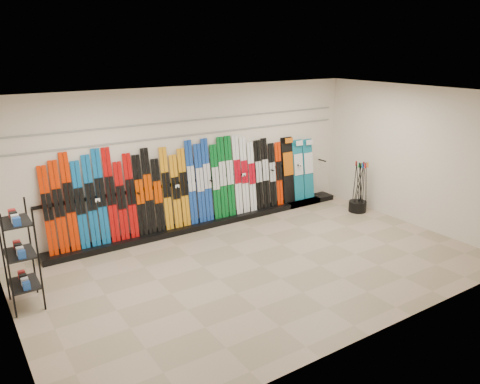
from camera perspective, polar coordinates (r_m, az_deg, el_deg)
floor at (r=8.47m, az=2.70°, el=-9.03°), size 8.00×8.00×0.00m
back_wall at (r=9.98m, az=-5.62°, el=4.18°), size 8.00×0.00×8.00m
left_wall at (r=6.55m, az=-26.90°, el=-4.85°), size 0.00×5.00×5.00m
right_wall at (r=10.70m, az=20.52°, el=4.05°), size 0.00×5.00×5.00m
ceiling at (r=7.63m, az=3.02°, el=11.59°), size 8.00×8.00×0.00m
ski_rack_base at (r=10.32m, az=-3.70°, el=-3.69°), size 8.00×0.40×0.12m
skis at (r=9.77m, az=-7.59°, el=0.54°), size 5.38×0.25×1.83m
snowboards at (r=11.52m, az=7.03°, el=2.71°), size 0.95×0.24×1.58m
accessory_rack at (r=7.67m, az=-25.21°, el=-7.12°), size 0.40×0.60×1.60m
pole_bin at (r=11.45m, az=14.12°, el=-1.70°), size 0.41×0.41×0.25m
ski_poles at (r=11.31m, az=14.42°, el=0.61°), size 0.30×0.41×1.18m
slatwall_rail_0 at (r=9.86m, az=-5.65°, el=6.99°), size 7.60×0.02×0.03m
slatwall_rail_1 at (r=9.81m, az=-5.70°, el=8.71°), size 7.60×0.02×0.03m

